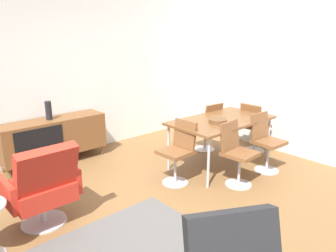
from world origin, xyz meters
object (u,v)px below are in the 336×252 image
at_px(dining_chair_far_end, 254,125).
at_px(dining_chair_back_right, 208,125).
at_px(vase_cobalt, 49,110).
at_px(dining_chair_near_window, 179,150).
at_px(dining_table, 221,122).
at_px(sideboard, 54,137).
at_px(dining_chair_front_left, 236,151).
at_px(wooden_bowl_on_table, 218,121).
at_px(lounge_chair_red, 42,186).
at_px(dining_chair_front_right, 265,140).

bearing_deg(dining_chair_far_end, dining_chair_back_right, 134.11).
distance_m(vase_cobalt, dining_chair_near_window, 2.09).
xyz_separation_m(vase_cobalt, dining_chair_far_end, (2.80, -1.79, -0.39)).
bearing_deg(dining_chair_back_right, dining_table, -121.73).
height_order(sideboard, vase_cobalt, vase_cobalt).
bearing_deg(dining_chair_far_end, dining_chair_front_left, -155.84).
xyz_separation_m(wooden_bowl_on_table, dining_chair_back_right, (0.56, 0.66, -0.30)).
height_order(wooden_bowl_on_table, dining_chair_front_left, dining_chair_front_left).
relative_size(dining_chair_near_window, lounge_chair_red, 0.90).
height_order(dining_chair_far_end, dining_chair_near_window, same).
bearing_deg(vase_cobalt, dining_chair_back_right, -28.56).
distance_m(wooden_bowl_on_table, dining_chair_back_right, 0.91).
bearing_deg(dining_table, vase_cobalt, 136.92).
height_order(dining_chair_back_right, dining_chair_far_end, same).
bearing_deg(lounge_chair_red, dining_chair_far_end, -2.96).
height_order(wooden_bowl_on_table, dining_chair_near_window, dining_chair_near_window).
height_order(dining_chair_back_right, lounge_chair_red, lounge_chair_red).
bearing_deg(dining_chair_front_right, lounge_chair_red, 166.25).
height_order(dining_chair_far_end, lounge_chair_red, lounge_chair_red).
distance_m(dining_table, lounge_chair_red, 2.70).
height_order(dining_table, dining_chair_near_window, dining_chair_near_window).
distance_m(dining_chair_far_end, lounge_chair_red, 3.57).
bearing_deg(dining_table, dining_chair_far_end, -0.09).
relative_size(wooden_bowl_on_table, dining_chair_back_right, 0.30).
xyz_separation_m(sideboard, lounge_chair_red, (-0.80, -1.60, 0.03)).
xyz_separation_m(sideboard, dining_chair_front_right, (2.23, -2.34, 0.03)).
distance_m(vase_cobalt, dining_chair_front_left, 2.84).
height_order(vase_cobalt, dining_table, vase_cobalt).
bearing_deg(wooden_bowl_on_table, dining_chair_near_window, 171.32).
height_order(dining_chair_front_right, dining_chair_back_right, same).
xyz_separation_m(vase_cobalt, wooden_bowl_on_table, (1.70, -1.89, -0.09)).
bearing_deg(dining_chair_front_right, dining_table, 122.28).
distance_m(dining_table, dining_chair_back_right, 0.70).
height_order(dining_chair_front_left, dining_chair_far_end, same).
bearing_deg(dining_chair_near_window, vase_cobalt, 119.80).
bearing_deg(wooden_bowl_on_table, lounge_chair_red, 173.43).
bearing_deg(wooden_bowl_on_table, sideboard, 131.44).
distance_m(dining_table, dining_chair_far_end, 0.92).
relative_size(dining_chair_front_left, dining_chair_far_end, 1.00).
distance_m(dining_chair_back_right, dining_chair_far_end, 0.78).
xyz_separation_m(sideboard, vase_cobalt, (-0.04, 0.00, 0.42)).
relative_size(dining_table, dining_chair_front_right, 1.87).
xyz_separation_m(vase_cobalt, lounge_chair_red, (-0.77, -1.60, -0.40)).
bearing_deg(dining_chair_near_window, dining_chair_front_right, -24.31).
xyz_separation_m(sideboard, dining_chair_back_right, (2.22, -1.23, 0.03)).
xyz_separation_m(dining_chair_front_right, lounge_chair_red, (-3.03, 0.74, -0.00)).
relative_size(dining_chair_back_right, dining_chair_near_window, 1.00).
xyz_separation_m(sideboard, dining_chair_near_window, (0.99, -1.78, 0.03)).
bearing_deg(dining_table, wooden_bowl_on_table, -154.17).
bearing_deg(lounge_chair_red, dining_chair_back_right, 7.09).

